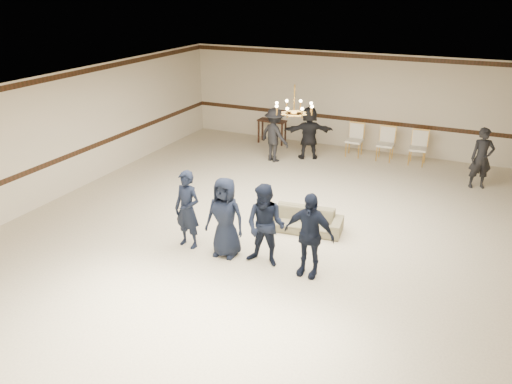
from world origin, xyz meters
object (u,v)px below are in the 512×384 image
(adult_right, at_px, (482,158))
(banquet_chair_right, at_px, (418,148))
(boy_b, at_px, (225,217))
(boy_d, at_px, (309,235))
(chandelier, at_px, (294,99))
(boy_c, at_px, (266,226))
(banquet_chair_left, at_px, (354,140))
(boy_a, at_px, (187,210))
(adult_left, at_px, (274,135))
(adult_mid, at_px, (309,133))
(console_table, at_px, (272,131))
(banquet_chair_mid, at_px, (385,144))
(settee, at_px, (303,220))

(adult_right, relative_size, banquet_chair_right, 1.61)
(boy_b, relative_size, boy_d, 1.00)
(chandelier, relative_size, adult_right, 0.55)
(chandelier, relative_size, boy_c, 0.55)
(chandelier, xyz_separation_m, banquet_chair_left, (0.21, 5.15, -2.35))
(boy_a, bearing_deg, banquet_chair_right, 70.54)
(boy_c, distance_m, boy_d, 0.90)
(adult_left, height_order, banquet_chair_left, adult_left)
(adult_mid, bearing_deg, console_table, -56.99)
(adult_left, bearing_deg, chandelier, 140.93)
(boy_d, bearing_deg, boy_b, -177.63)
(chandelier, height_order, banquet_chair_right, chandelier)
(banquet_chair_left, height_order, banquet_chair_mid, same)
(boy_b, height_order, console_table, boy_b)
(boy_c, xyz_separation_m, boy_d, (0.90, 0.00, 0.00))
(boy_a, height_order, boy_d, same)
(boy_b, xyz_separation_m, adult_mid, (-0.50, 6.63, -0.01))
(boy_c, distance_m, adult_mid, 6.77)
(chandelier, height_order, settee, chandelier)
(adult_left, xyz_separation_m, banquet_chair_mid, (3.18, 1.53, -0.32))
(boy_d, xyz_separation_m, banquet_chair_right, (0.98, 7.46, -0.33))
(adult_left, bearing_deg, console_table, -42.37)
(boy_a, bearing_deg, adult_right, 55.34)
(adult_left, distance_m, adult_mid, 1.14)
(banquet_chair_left, bearing_deg, banquet_chair_mid, 2.90)
(chandelier, relative_size, adult_left, 0.55)
(boy_d, height_order, settee, boy_d)
(settee, distance_m, banquet_chair_left, 5.75)
(boy_b, distance_m, boy_d, 1.80)
(chandelier, relative_size, console_table, 0.94)
(boy_a, distance_m, adult_right, 8.30)
(boy_c, distance_m, banquet_chair_mid, 7.52)
(adult_mid, relative_size, console_table, 1.70)
(chandelier, xyz_separation_m, banquet_chair_right, (2.21, 5.15, -2.35))
(banquet_chair_mid, bearing_deg, banquet_chair_right, -2.01)
(chandelier, xyz_separation_m, adult_right, (4.03, 3.92, -2.03))
(boy_c, distance_m, adult_left, 6.36)
(boy_c, height_order, banquet_chair_mid, boy_c)
(boy_a, distance_m, banquet_chair_left, 7.65)
(boy_a, relative_size, banquet_chair_right, 1.63)
(adult_left, relative_size, console_table, 1.70)
(adult_right, xyz_separation_m, console_table, (-6.82, 1.43, -0.43))
(boy_d, distance_m, console_table, 8.66)
(banquet_chair_mid, bearing_deg, banquet_chair_left, 177.99)
(adult_left, distance_m, banquet_chair_mid, 3.55)
(banquet_chair_right, bearing_deg, console_table, 173.41)
(banquet_chair_mid, relative_size, banquet_chair_right, 1.00)
(banquet_chair_right, bearing_deg, boy_c, -108.43)
(adult_mid, relative_size, banquet_chair_right, 1.61)
(adult_mid, height_order, console_table, adult_mid)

